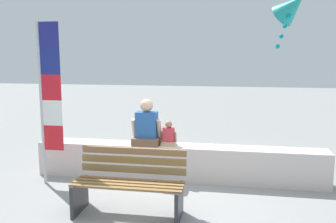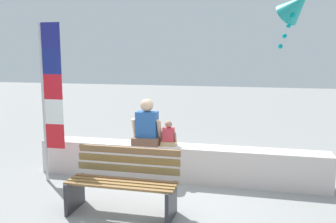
# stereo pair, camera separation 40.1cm
# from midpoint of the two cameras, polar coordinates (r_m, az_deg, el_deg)

# --- Properties ---
(ground_plane) EXTENTS (40.00, 40.00, 0.00)m
(ground_plane) POSITION_cam_midpoint_polar(r_m,az_deg,el_deg) (5.80, -1.70, -13.33)
(ground_plane) COLOR gray
(seawall_ledge) EXTENTS (5.10, 0.45, 0.61)m
(seawall_ledge) POSITION_cam_midpoint_polar(r_m,az_deg,el_deg) (6.50, -0.18, -7.97)
(seawall_ledge) COLOR beige
(seawall_ledge) RESTS_ON ground
(park_bench) EXTENTS (1.54, 0.61, 0.88)m
(park_bench) POSITION_cam_midpoint_polar(r_m,az_deg,el_deg) (5.18, -8.32, -11.32)
(park_bench) COLOR olive
(park_bench) RESTS_ON ground
(person_adult) EXTENTS (0.53, 0.39, 0.81)m
(person_adult) POSITION_cam_midpoint_polar(r_m,az_deg,el_deg) (6.45, -5.14, -2.42)
(person_adult) COLOR brown
(person_adult) RESTS_ON seawall_ledge
(person_child) EXTENTS (0.29, 0.21, 0.44)m
(person_child) POSITION_cam_midpoint_polar(r_m,az_deg,el_deg) (6.39, -1.70, -3.84)
(person_child) COLOR tan
(person_child) RESTS_ON seawall_ledge
(flag_banner) EXTENTS (0.39, 0.05, 2.72)m
(flag_banner) POSITION_cam_midpoint_polar(r_m,az_deg,el_deg) (6.42, -20.07, 2.58)
(flag_banner) COLOR #B7B7BC
(flag_banner) RESTS_ON ground
(kite_teal) EXTENTS (0.85, 0.82, 1.11)m
(kite_teal) POSITION_cam_midpoint_polar(r_m,az_deg,el_deg) (7.13, 17.31, 15.41)
(kite_teal) COLOR teal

